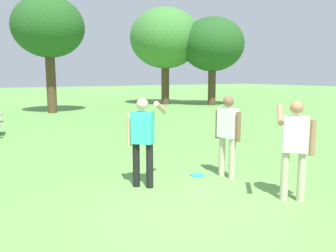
{
  "coord_description": "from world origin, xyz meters",
  "views": [
    {
      "loc": [
        -2.8,
        -3.97,
        2.04
      ],
      "look_at": [
        0.88,
        1.94,
        1.0
      ],
      "focal_mm": 36.26,
      "sensor_mm": 36.0,
      "label": 1
    }
  ],
  "objects": [
    {
      "name": "ground_plane",
      "position": [
        0.0,
        0.0,
        0.0
      ],
      "size": [
        120.0,
        120.0,
        0.0
      ],
      "primitive_type": "plane",
      "color": "#609947"
    },
    {
      "name": "person_thrower",
      "position": [
        1.75,
        -0.51,
        0.96
      ],
      "size": [
        0.84,
        0.47,
        1.64
      ],
      "color": "#B7AD93",
      "rests_on": "ground"
    },
    {
      "name": "person_catcher",
      "position": [
        0.0,
        1.4,
        0.96
      ],
      "size": [
        0.84,
        0.47,
        1.64
      ],
      "color": "black",
      "rests_on": "ground"
    },
    {
      "name": "person_bystander",
      "position": [
        1.71,
        1.04,
        0.94
      ],
      "size": [
        0.28,
        0.6,
        1.64
      ],
      "color": "#B7AD93",
      "rests_on": "ground"
    },
    {
      "name": "frisbee",
      "position": [
        1.27,
        1.43,
        0.01
      ],
      "size": [
        0.28,
        0.28,
        0.03
      ],
      "primitive_type": "cylinder",
      "color": "#2D9EDB",
      "rests_on": "ground"
    },
    {
      "name": "tree_tall_left",
      "position": [
        1.64,
        15.3,
        4.57
      ],
      "size": [
        3.82,
        3.82,
        6.24
      ],
      "color": "#4C3823",
      "rests_on": "ground"
    },
    {
      "name": "tree_broad_center",
      "position": [
        9.92,
        16.84,
        4.61
      ],
      "size": [
        4.93,
        4.93,
        6.73
      ],
      "color": "#4C3823",
      "rests_on": "ground"
    },
    {
      "name": "tree_far_right",
      "position": [
        12.32,
        14.55,
        4.13
      ],
      "size": [
        4.3,
        4.3,
        5.99
      ],
      "color": "#4C3823",
      "rests_on": "ground"
    }
  ]
}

